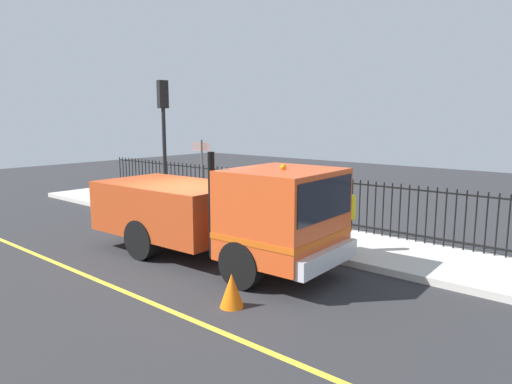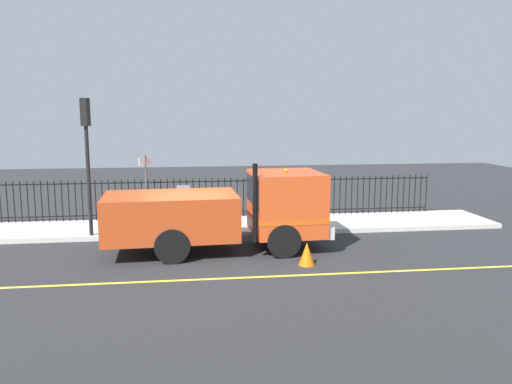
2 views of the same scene
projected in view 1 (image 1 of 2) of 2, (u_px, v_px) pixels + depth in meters
The scene contains 10 objects.
ground_plane at pixel (189, 253), 11.41m from camera, with size 47.86×47.86×0.00m, color #2B2B2D.
sidewalk_slab at pixel (265, 229), 13.64m from camera, with size 2.66×21.75×0.16m, color beige.
lane_marking at pixel (97, 280), 9.53m from camera, with size 0.12×19.58×0.01m, color yellow.
work_truck at pixel (226, 210), 10.44m from camera, with size 2.50×6.53×2.66m.
worker_standing at pixel (342, 210), 10.87m from camera, with size 0.49×0.49×1.68m.
iron_fence at pixel (289, 196), 14.41m from camera, with size 0.04×18.53×1.47m.
traffic_light_near at pixel (164, 122), 14.30m from camera, with size 0.33×0.26×4.32m.
utility_cabinet at pixel (266, 202), 13.93m from camera, with size 0.76×0.47×1.30m, color slate.
traffic_cone at pixel (232, 290), 8.15m from camera, with size 0.43×0.43×0.62m, color orange.
street_sign at pixel (202, 173), 13.36m from camera, with size 0.37×0.38×2.55m.
Camera 1 is at (-7.31, -8.42, 3.33)m, focal length 32.23 mm.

